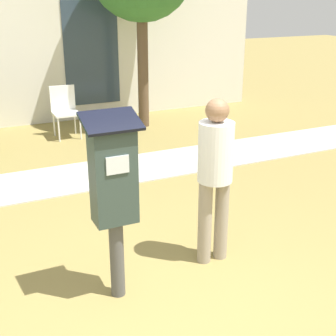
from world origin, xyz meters
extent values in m
plane|color=olive|center=(0.00, 0.00, 0.00)|extent=(40.00, 40.00, 0.00)
cube|color=beige|center=(0.00, 3.37, 0.01)|extent=(12.00, 1.10, 0.02)
cube|color=silver|center=(0.00, 6.63, 1.60)|extent=(10.00, 0.24, 3.20)
cube|color=#2D3D4C|center=(1.40, 6.50, 1.30)|extent=(1.10, 0.02, 2.00)
cylinder|color=#4C4C4C|center=(-0.17, 0.59, 0.35)|extent=(0.12, 0.12, 0.70)
cube|color=#2D3D38|center=(-0.17, 0.59, 1.10)|extent=(0.34, 0.22, 0.80)
cube|color=silver|center=(-0.17, 0.47, 1.22)|extent=(0.18, 0.01, 0.14)
cube|color=black|center=(-0.17, 0.59, 1.53)|extent=(0.44, 0.31, 0.12)
cylinder|color=gray|center=(0.75, 0.74, 0.41)|extent=(0.13, 0.13, 0.82)
cylinder|color=gray|center=(0.93, 0.74, 0.41)|extent=(0.13, 0.13, 0.82)
cylinder|color=white|center=(0.84, 0.74, 1.09)|extent=(0.32, 0.32, 0.55)
sphere|color=#8C6647|center=(0.84, 0.74, 1.48)|extent=(0.21, 0.21, 0.21)
cylinder|color=white|center=(0.36, 5.16, 0.21)|extent=(0.03, 0.03, 0.42)
cylinder|color=white|center=(0.74, 5.16, 0.21)|extent=(0.03, 0.03, 0.42)
cylinder|color=white|center=(0.36, 5.54, 0.21)|extent=(0.03, 0.03, 0.42)
cylinder|color=white|center=(0.74, 5.54, 0.21)|extent=(0.03, 0.03, 0.42)
cube|color=white|center=(0.55, 5.35, 0.44)|extent=(0.44, 0.44, 0.04)
cube|color=white|center=(0.55, 5.55, 0.68)|extent=(0.44, 0.04, 0.44)
cylinder|color=brown|center=(2.08, 5.51, 1.10)|extent=(0.20, 0.20, 2.20)
camera|label=1|loc=(-1.21, -2.66, 2.43)|focal=50.00mm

